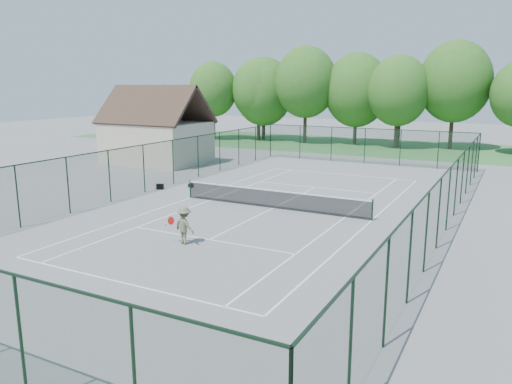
# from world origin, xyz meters

# --- Properties ---
(ground) EXTENTS (140.00, 140.00, 0.00)m
(ground) POSITION_xyz_m (0.00, 0.00, 0.00)
(ground) COLOR gray
(ground) RESTS_ON ground
(grass_far) EXTENTS (80.00, 16.00, 0.01)m
(grass_far) POSITION_xyz_m (0.00, 30.00, 0.01)
(grass_far) COLOR #3C7938
(grass_far) RESTS_ON ground
(court_lines) EXTENTS (11.05, 23.85, 0.01)m
(court_lines) POSITION_xyz_m (0.00, 0.00, 0.00)
(court_lines) COLOR white
(court_lines) RESTS_ON ground
(tennis_net) EXTENTS (11.08, 0.08, 1.10)m
(tennis_net) POSITION_xyz_m (0.00, 0.00, 0.58)
(tennis_net) COLOR black
(tennis_net) RESTS_ON ground
(fence_enclosure) EXTENTS (18.05, 36.05, 3.02)m
(fence_enclosure) POSITION_xyz_m (0.00, 0.00, 1.56)
(fence_enclosure) COLOR #1B3D26
(fence_enclosure) RESTS_ON ground
(utility_building) EXTENTS (8.60, 6.27, 6.63)m
(utility_building) POSITION_xyz_m (-16.00, 10.00, 3.12)
(utility_building) COLOR beige
(utility_building) RESTS_ON ground
(tree_line_far) EXTENTS (39.40, 6.40, 9.70)m
(tree_line_far) POSITION_xyz_m (0.00, 30.00, 5.99)
(tree_line_far) COLOR #3A261B
(tree_line_far) RESTS_ON ground
(sports_bag_a) EXTENTS (0.50, 0.40, 0.35)m
(sports_bag_a) POSITION_xyz_m (-8.72, 1.15, 0.18)
(sports_bag_a) COLOR black
(sports_bag_a) RESTS_ON ground
(sports_bag_b) EXTENTS (0.33, 0.21, 0.25)m
(sports_bag_b) POSITION_xyz_m (-7.28, 2.57, 0.13)
(sports_bag_b) COLOR black
(sports_bag_b) RESTS_ON ground
(tennis_player) EXTENTS (1.99, 0.93, 1.63)m
(tennis_player) POSITION_xyz_m (-0.60, -7.38, 0.81)
(tennis_player) COLOR #606546
(tennis_player) RESTS_ON ground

